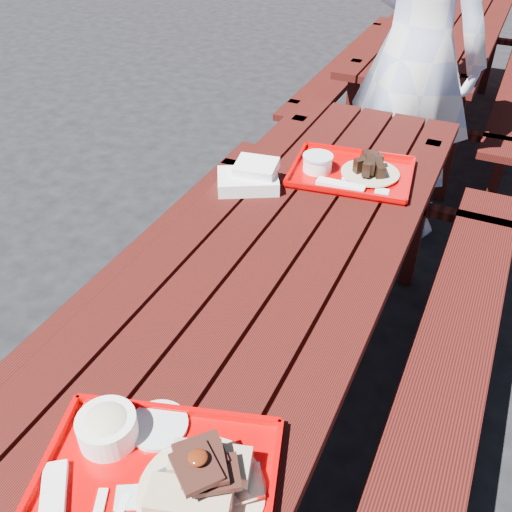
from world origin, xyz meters
name	(u,v)px	position (x,y,z in m)	size (l,w,h in m)	color
ground	(272,403)	(0.00, 0.00, 0.00)	(60.00, 60.00, 0.00)	black
picnic_table_near	(275,294)	(0.00, 0.00, 0.56)	(1.41, 2.40, 0.75)	#3D0F0B
picnic_table_far	(437,53)	(0.00, 2.80, 0.56)	(1.41, 2.40, 0.75)	#3D0F0B
near_tray	(156,469)	(0.10, -0.83, 0.79)	(0.56, 0.48, 0.15)	#CB0001
far_tray	(349,171)	(0.07, 0.54, 0.77)	(0.48, 0.40, 0.07)	#BE0001
white_cloth	(250,177)	(-0.24, 0.31, 0.79)	(0.27, 0.24, 0.09)	white
person	(416,52)	(0.08, 1.47, 0.95)	(0.69, 0.45, 1.90)	#ADBDE8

